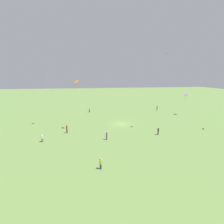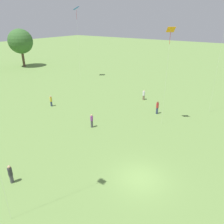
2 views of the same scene
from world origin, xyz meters
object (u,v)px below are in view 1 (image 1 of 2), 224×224
(person_6, at_px, (157,108))
(kite_4, at_px, (166,59))
(person_2, at_px, (42,138))
(kite_0, at_px, (186,96))
(person_0, at_px, (101,164))
(kite_1, at_px, (77,84))
(person_5, at_px, (107,136))
(person_4, at_px, (67,129))
(kite_3, at_px, (46,72))
(person_3, at_px, (89,110))
(person_1, at_px, (158,131))

(person_6, bearing_deg, kite_4, 153.00)
(person_2, height_order, kite_0, kite_0)
(person_2, distance_m, person_6, 41.49)
(person_0, relative_size, kite_1, 0.14)
(kite_0, relative_size, kite_1, 0.58)
(person_5, bearing_deg, person_0, 4.82)
(person_2, relative_size, person_6, 0.98)
(person_4, relative_size, kite_3, 0.13)
(person_0, bearing_deg, person_6, -104.74)
(person_3, relative_size, person_5, 1.00)
(kite_1, relative_size, kite_3, 0.77)
(person_3, xyz_separation_m, kite_3, (9.75, 13.44, 12.77))
(person_3, bearing_deg, person_4, 139.51)
(person_1, bearing_deg, person_6, -37.59)
(kite_0, bearing_deg, person_6, 167.07)
(kite_0, relative_size, kite_3, 0.45)
(person_5, bearing_deg, person_2, -77.19)
(person_3, distance_m, kite_4, 30.61)
(person_1, bearing_deg, kite_0, -60.32)
(person_1, xyz_separation_m, person_2, (24.11, 0.29, -0.03))
(person_3, height_order, person_6, person_3)
(kite_4, bearing_deg, person_4, -44.25)
(person_0, distance_m, person_1, 17.09)
(person_6, bearing_deg, kite_1, 117.17)
(person_2, height_order, person_6, person_6)
(person_6, bearing_deg, person_5, 133.07)
(person_2, height_order, person_4, person_4)
(person_3, height_order, kite_0, kite_0)
(kite_4, bearing_deg, person_5, -25.33)
(person_1, bearing_deg, person_0, 114.87)
(person_0, bearing_deg, kite_0, -118.49)
(person_5, xyz_separation_m, kite_4, (-13.61, -4.15, 15.32))
(person_1, bearing_deg, person_5, 81.13)
(person_0, height_order, person_3, person_3)
(person_0, relative_size, person_3, 0.96)
(person_0, height_order, kite_4, kite_4)
(person_4, xyz_separation_m, kite_1, (-2.58, -1.82, 9.96))
(person_0, distance_m, kite_1, 19.68)
(person_2, distance_m, kite_1, 13.53)
(person_6, bearing_deg, person_3, 84.41)
(person_2, bearing_deg, kite_3, -16.20)
(person_3, height_order, kite_4, kite_4)
(person_3, relative_size, kite_3, 0.12)
(person_4, relative_size, kite_1, 0.16)
(person_2, height_order, kite_3, kite_3)
(person_4, relative_size, kite_0, 0.28)
(person_2, relative_size, person_5, 0.95)
(person_3, height_order, kite_3, kite_3)
(person_0, xyz_separation_m, person_6, (-23.60, -33.65, 0.00))
(person_2, height_order, kite_1, kite_1)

